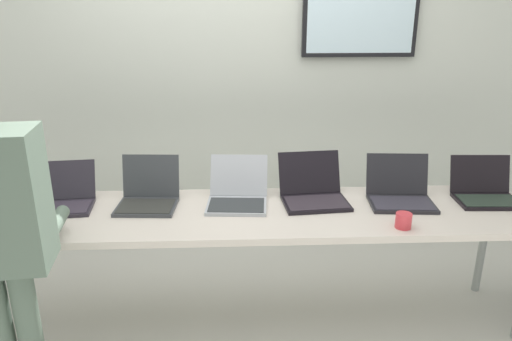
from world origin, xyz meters
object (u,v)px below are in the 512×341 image
(laptop_station_1, at_px, (148,195))
(laptop_station_3, at_px, (313,191))
(laptop_station_0, at_px, (61,197))
(laptop_station_5, at_px, (485,191))
(workbench, at_px, (240,218))
(laptop_station_2, at_px, (237,194))
(laptop_station_4, at_px, (400,192))
(coffee_mug, at_px, (403,221))

(laptop_station_1, distance_m, laptop_station_3, 0.98)
(laptop_station_0, height_order, laptop_station_5, laptop_station_5)
(workbench, xyz_separation_m, laptop_station_2, (-0.01, 0.12, 0.10))
(workbench, xyz_separation_m, laptop_station_0, (-1.04, 0.12, 0.10))
(laptop_station_1, relative_size, laptop_station_5, 0.95)
(laptop_station_2, bearing_deg, laptop_station_4, -1.44)
(laptop_station_0, height_order, laptop_station_1, laptop_station_1)
(workbench, bearing_deg, coffee_mug, -16.04)
(coffee_mug, bearing_deg, laptop_station_2, 157.05)
(laptop_station_3, height_order, laptop_station_5, laptop_station_3)
(laptop_station_0, bearing_deg, coffee_mug, -10.92)
(laptop_station_5, height_order, coffee_mug, laptop_station_5)
(laptop_station_1, relative_size, laptop_station_2, 0.90)
(laptop_station_1, distance_m, laptop_station_2, 0.53)
(workbench, distance_m, laptop_station_1, 0.56)
(laptop_station_5, xyz_separation_m, coffee_mug, (-0.62, -0.36, -0.02))
(workbench, distance_m, laptop_station_4, 0.97)
(workbench, height_order, laptop_station_3, laptop_station_3)
(coffee_mug, bearing_deg, laptop_station_0, 169.08)
(laptop_station_2, height_order, laptop_station_3, laptop_station_3)
(laptop_station_5, bearing_deg, laptop_station_3, 178.31)
(laptop_station_5, distance_m, coffee_mug, 0.71)
(laptop_station_3, height_order, laptop_station_4, same)
(coffee_mug, bearing_deg, workbench, 163.96)
(workbench, height_order, laptop_station_1, laptop_station_1)
(laptop_station_0, height_order, laptop_station_3, laptop_station_3)
(laptop_station_4, distance_m, laptop_station_5, 0.53)
(workbench, relative_size, coffee_mug, 39.84)
(workbench, xyz_separation_m, laptop_station_1, (-0.54, 0.12, 0.11))
(laptop_station_5, bearing_deg, laptop_station_0, 179.75)
(laptop_station_1, height_order, laptop_station_4, laptop_station_1)
(workbench, height_order, laptop_station_2, laptop_station_2)
(workbench, xyz_separation_m, laptop_station_3, (0.45, 0.14, 0.11))
(coffee_mug, bearing_deg, laptop_station_4, 75.12)
(laptop_station_2, xyz_separation_m, laptop_station_5, (1.50, -0.01, -0.00))
(laptop_station_5, bearing_deg, laptop_station_2, 179.45)
(laptop_station_2, xyz_separation_m, coffee_mug, (0.88, -0.37, -0.02))
(workbench, distance_m, laptop_station_3, 0.48)
(laptop_station_1, xyz_separation_m, laptop_station_2, (0.53, 0.00, -0.00))
(laptop_station_0, height_order, coffee_mug, laptop_station_0)
(laptop_station_4, bearing_deg, laptop_station_1, 179.16)
(laptop_station_1, bearing_deg, coffee_mug, -14.76)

